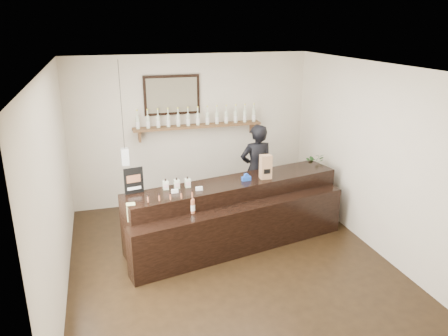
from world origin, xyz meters
name	(u,v)px	position (x,y,z in m)	size (l,w,h in m)	color
ground	(229,262)	(0.00, 0.00, 0.00)	(5.00, 5.00, 0.00)	black
room_shell	(230,150)	(0.00, 0.00, 1.70)	(5.00, 5.00, 5.00)	beige
back_wall_decor	(185,113)	(-0.14, 2.37, 1.75)	(2.66, 0.96, 1.69)	brown
counter	(236,215)	(0.29, 0.57, 0.46)	(3.57, 1.65, 1.15)	black
promo_sign	(134,181)	(-1.25, 0.62, 1.18)	(0.28, 0.07, 0.39)	black
paper_bag	(266,167)	(0.80, 0.69, 1.17)	(0.18, 0.14, 0.38)	#9B714A
tape_dispenser	(246,178)	(0.47, 0.67, 1.03)	(0.15, 0.07, 0.12)	blue
side_cabinet	(312,192)	(2.00, 1.36, 0.36)	(0.46, 0.56, 0.72)	brown
potted_plant	(314,163)	(2.00, 1.36, 0.91)	(0.34, 0.30, 0.38)	#2C6026
shopkeeper	(256,164)	(0.97, 1.55, 0.94)	(0.68, 0.45, 1.87)	black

